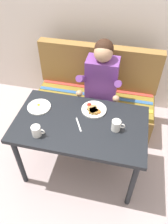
{
  "coord_description": "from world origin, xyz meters",
  "views": [
    {
      "loc": [
        0.34,
        -1.34,
        2.2
      ],
      "look_at": [
        0.0,
        0.15,
        0.72
      ],
      "focal_mm": 35.92,
      "sensor_mm": 36.0,
      "label": 1
    }
  ],
  "objects_px": {
    "person": "(101,84)",
    "plate_eggs": "(39,107)",
    "couch": "(95,101)",
    "coffee_mug_second": "(116,125)",
    "fork": "(79,125)",
    "table": "(80,129)",
    "coffee_mug": "(37,131)",
    "plate_breakfast": "(94,109)"
  },
  "relations": [
    {
      "from": "coffee_mug",
      "to": "table",
      "type": "bearing_deg",
      "value": 34.44
    },
    {
      "from": "plate_eggs",
      "to": "coffee_mug",
      "type": "distance_m",
      "value": 0.35
    },
    {
      "from": "plate_breakfast",
      "to": "plate_eggs",
      "type": "distance_m",
      "value": 0.53
    },
    {
      "from": "person",
      "to": "table",
      "type": "bearing_deg",
      "value": -98.02
    },
    {
      "from": "plate_breakfast",
      "to": "plate_eggs",
      "type": "height_order",
      "value": "plate_breakfast"
    },
    {
      "from": "plate_eggs",
      "to": "coffee_mug",
      "type": "relative_size",
      "value": 1.9
    },
    {
      "from": "coffee_mug",
      "to": "person",
      "type": "bearing_deg",
      "value": 63.38
    },
    {
      "from": "table",
      "to": "coffee_mug",
      "type": "height_order",
      "value": "coffee_mug"
    },
    {
      "from": "table",
      "to": "plate_breakfast",
      "type": "bearing_deg",
      "value": 64.21
    },
    {
      "from": "couch",
      "to": "plate_eggs",
      "type": "distance_m",
      "value": 0.89
    },
    {
      "from": "person",
      "to": "coffee_mug",
      "type": "bearing_deg",
      "value": -116.62
    },
    {
      "from": "person",
      "to": "plate_eggs",
      "type": "distance_m",
      "value": 0.71
    },
    {
      "from": "couch",
      "to": "fork",
      "type": "bearing_deg",
      "value": -90.58
    },
    {
      "from": "person",
      "to": "plate_eggs",
      "type": "bearing_deg",
      "value": -136.9
    },
    {
      "from": "table",
      "to": "person",
      "type": "bearing_deg",
      "value": 81.98
    },
    {
      "from": "fork",
      "to": "person",
      "type": "bearing_deg",
      "value": 53.82
    },
    {
      "from": "coffee_mug_second",
      "to": "person",
      "type": "bearing_deg",
      "value": 111.68
    },
    {
      "from": "plate_breakfast",
      "to": "plate_eggs",
      "type": "relative_size",
      "value": 1.06
    },
    {
      "from": "couch",
      "to": "plate_eggs",
      "type": "relative_size",
      "value": 6.42
    },
    {
      "from": "coffee_mug_second",
      "to": "couch",
      "type": "bearing_deg",
      "value": 112.55
    },
    {
      "from": "coffee_mug_second",
      "to": "table",
      "type": "bearing_deg",
      "value": 178.21
    },
    {
      "from": "plate_breakfast",
      "to": "coffee_mug_second",
      "type": "bearing_deg",
      "value": -38.98
    },
    {
      "from": "couch",
      "to": "coffee_mug_second",
      "type": "distance_m",
      "value": 0.95
    },
    {
      "from": "table",
      "to": "couch",
      "type": "height_order",
      "value": "couch"
    },
    {
      "from": "person",
      "to": "plate_breakfast",
      "type": "bearing_deg",
      "value": -89.47
    },
    {
      "from": "couch",
      "to": "plate_eggs",
      "type": "xyz_separation_m",
      "value": [
        -0.43,
        -0.66,
        0.41
      ]
    },
    {
      "from": "coffee_mug_second",
      "to": "coffee_mug",
      "type": "bearing_deg",
      "value": -161.82
    },
    {
      "from": "plate_breakfast",
      "to": "coffee_mug_second",
      "type": "height_order",
      "value": "coffee_mug_second"
    },
    {
      "from": "fork",
      "to": "couch",
      "type": "bearing_deg",
      "value": 61.61
    },
    {
      "from": "couch",
      "to": "coffee_mug_second",
      "type": "xyz_separation_m",
      "value": [
        0.32,
        -0.77,
        0.45
      ]
    },
    {
      "from": "plate_eggs",
      "to": "fork",
      "type": "relative_size",
      "value": 1.32
    },
    {
      "from": "person",
      "to": "coffee_mug_second",
      "type": "bearing_deg",
      "value": -68.32
    },
    {
      "from": "plate_eggs",
      "to": "coffee_mug_second",
      "type": "relative_size",
      "value": 1.9
    },
    {
      "from": "plate_eggs",
      "to": "coffee_mug",
      "type": "height_order",
      "value": "coffee_mug"
    },
    {
      "from": "person",
      "to": "plate_breakfast",
      "type": "height_order",
      "value": "person"
    },
    {
      "from": "table",
      "to": "coffee_mug",
      "type": "relative_size",
      "value": 10.17
    },
    {
      "from": "plate_breakfast",
      "to": "coffee_mug",
      "type": "bearing_deg",
      "value": -135.62
    },
    {
      "from": "person",
      "to": "plate_eggs",
      "type": "relative_size",
      "value": 5.4
    },
    {
      "from": "table",
      "to": "fork",
      "type": "bearing_deg",
      "value": -104.93
    },
    {
      "from": "table",
      "to": "fork",
      "type": "xyz_separation_m",
      "value": [
        -0.01,
        -0.03,
        0.08
      ]
    },
    {
      "from": "table",
      "to": "couch",
      "type": "xyz_separation_m",
      "value": [
        0.0,
        0.76,
        -0.32
      ]
    },
    {
      "from": "coffee_mug_second",
      "to": "fork",
      "type": "xyz_separation_m",
      "value": [
        -0.33,
        -0.02,
        -0.05
      ]
    }
  ]
}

